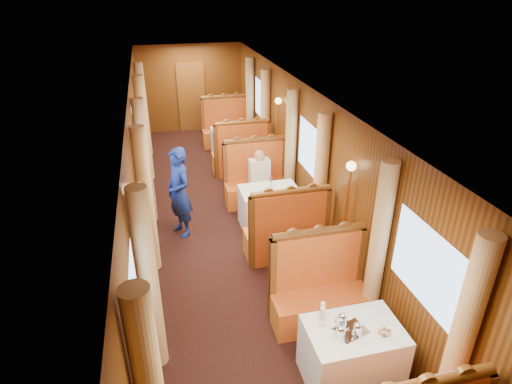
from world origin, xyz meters
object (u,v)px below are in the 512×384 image
object	(u,v)px
banquette_far_fwd	(241,156)
teapot_right	(357,331)
rose_vase_mid	(271,180)
table_far	(233,143)
table_near	(351,354)
banquette_mid_fwd	(286,235)
table_mid	(269,208)
tea_tray	(351,331)
steward	(179,193)
passenger	(260,174)
banquette_near_aft	(319,293)
teapot_back	(342,321)
fruit_plate	(384,333)
banquette_far_aft	(226,129)
teapot_left	(340,334)
rose_vase_far	(233,123)
banquette_mid_aft	(256,183)

from	to	relation	value
banquette_far_fwd	teapot_right	xyz separation A→B (m)	(-0.02, -6.07, 0.39)
rose_vase_mid	banquette_far_fwd	bearing A→B (deg)	90.40
table_far	teapot_right	xyz separation A→B (m)	(-0.02, -7.08, 0.44)
table_near	banquette_mid_fwd	bearing A→B (deg)	90.00
table_mid	banquette_mid_fwd	size ratio (longest dim) A/B	0.78
tea_tray	steward	xyz separation A→B (m)	(-1.54, 3.66, 0.06)
table_near	passenger	size ratio (longest dim) A/B	1.38
banquette_near_aft	teapot_right	size ratio (longest dim) A/B	8.60
table_far	passenger	bearing A→B (deg)	-90.00
teapot_back	fruit_plate	size ratio (longest dim) A/B	0.80
table_near	steward	distance (m)	4.00
banquette_far_aft	teapot_left	xyz separation A→B (m)	(-0.22, -8.10, 0.39)
banquette_near_aft	banquette_mid_fwd	bearing A→B (deg)	90.00
banquette_far_fwd	rose_vase_mid	size ratio (longest dim) A/B	3.72
table_mid	table_far	size ratio (longest dim) A/B	1.00
banquette_far_aft	teapot_back	distance (m)	7.95
table_far	teapot_right	size ratio (longest dim) A/B	6.74
banquette_far_aft	passenger	xyz separation A→B (m)	(-0.00, -3.77, 0.32)
table_mid	teapot_right	distance (m)	3.61
banquette_mid_fwd	rose_vase_far	xyz separation A→B (m)	(0.01, 4.49, 0.50)
fruit_plate	tea_tray	bearing A→B (deg)	159.52
banquette_near_aft	teapot_left	world-z (taller)	banquette_near_aft
table_far	tea_tray	xyz separation A→B (m)	(-0.06, -7.02, 0.38)
banquette_mid_fwd	banquette_mid_aft	xyz separation A→B (m)	(0.00, 2.03, 0.00)
banquette_near_aft	rose_vase_far	distance (m)	5.98
banquette_mid_aft	teapot_back	distance (m)	4.45
banquette_mid_aft	tea_tray	xyz separation A→B (m)	(-0.06, -4.54, 0.33)
table_near	rose_vase_far	world-z (taller)	rose_vase_far
tea_tray	teapot_left	bearing A→B (deg)	-157.23
table_near	banquette_near_aft	bearing A→B (deg)	90.00
banquette_near_aft	steward	size ratio (longest dim) A/B	0.82
table_far	banquette_far_aft	distance (m)	1.02
table_near	passenger	bearing A→B (deg)	90.00
banquette_far_fwd	rose_vase_far	xyz separation A→B (m)	(0.01, 0.99, 0.50)
steward	banquette_near_aft	bearing A→B (deg)	6.62
teapot_back	fruit_plate	distance (m)	0.45
table_near	table_mid	bearing A→B (deg)	90.00
banquette_mid_fwd	teapot_left	size ratio (longest dim) A/B	8.36
banquette_near_aft	tea_tray	world-z (taller)	banquette_near_aft
rose_vase_far	passenger	bearing A→B (deg)	-90.12
banquette_mid_aft	fruit_plate	distance (m)	4.68
banquette_near_aft	rose_vase_far	xyz separation A→B (m)	(0.01, 5.96, 0.50)
banquette_near_aft	table_far	size ratio (longest dim) A/B	1.28
teapot_left	rose_vase_far	world-z (taller)	rose_vase_far
banquette_far_aft	teapot_left	world-z (taller)	banquette_far_aft
table_mid	tea_tray	distance (m)	3.54
banquette_far_aft	fruit_plate	bearing A→B (deg)	-88.11
table_mid	table_near	bearing A→B (deg)	-90.00
tea_tray	rose_vase_mid	size ratio (longest dim) A/B	0.94
rose_vase_mid	table_mid	bearing A→B (deg)	-147.97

